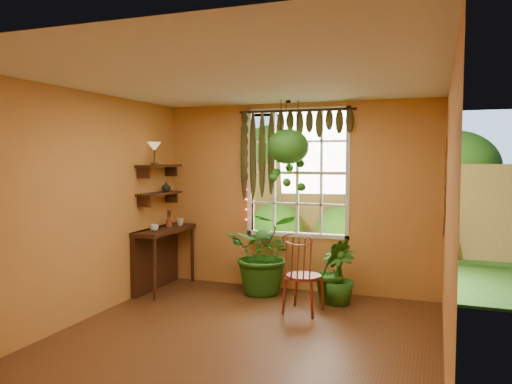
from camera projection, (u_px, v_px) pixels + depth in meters
floor at (239, 343)px, 5.17m from camera, size 4.50×4.50×0.00m
ceiling at (238, 80)px, 4.98m from camera, size 4.50×4.50×0.00m
wall_back at (297, 197)px, 7.18m from camera, size 4.00×0.00×4.00m
wall_left at (78, 207)px, 5.76m from camera, size 0.00×4.50×4.50m
wall_right at (448, 223)px, 4.39m from camera, size 0.00×4.50×4.50m
window at (298, 173)px, 7.19m from camera, size 1.52×0.10×1.86m
valance_vine at (290, 132)px, 7.06m from camera, size 1.70×0.12×1.10m
string_lights at (246, 169)px, 7.36m from camera, size 0.03×0.03×1.54m
wall_plates at (444, 188)px, 6.06m from camera, size 0.04×0.32×1.10m
counter_ledge at (159, 251)px, 7.28m from camera, size 0.40×1.20×0.90m
shelf_lower at (160, 194)px, 7.21m from camera, size 0.25×0.90×0.04m
shelf_upper at (159, 166)px, 7.18m from camera, size 0.25×0.90×0.04m
backyard at (360, 185)px, 11.44m from camera, size 14.00×10.00×12.00m
windsor_chair at (303, 286)px, 6.15m from camera, size 0.48×0.51×1.16m
potted_plant_left at (265, 253)px, 7.02m from camera, size 1.23×1.13×1.16m
potted_plant_mid at (333, 270)px, 6.58m from camera, size 0.59×0.55×0.86m
potted_plant_right at (338, 276)px, 6.52m from camera, size 0.46×0.46×0.76m
hanging_basket at (288, 153)px, 6.82m from camera, size 0.57×0.57×1.26m
cup_a at (154, 228)px, 6.91m from camera, size 0.16×0.16×0.10m
cup_b at (180, 222)px, 7.48m from camera, size 0.14×0.14×0.11m
brush_jar at (169, 218)px, 7.33m from camera, size 0.09×0.09×0.32m
shelf_vase at (166, 187)px, 7.37m from camera, size 0.14×0.14×0.14m
tiffany_lamp at (154, 148)px, 7.01m from camera, size 0.19×0.19×0.32m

